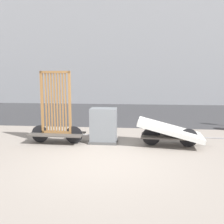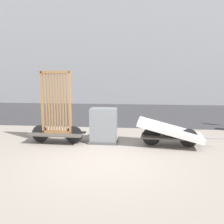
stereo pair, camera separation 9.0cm
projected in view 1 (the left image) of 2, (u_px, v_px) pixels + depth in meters
ground_plane at (105, 162)px, 6.25m from camera, size 60.00×60.00×0.00m
road_strip at (124, 113)px, 14.35m from camera, size 56.00×8.26×0.01m
building_facade at (129, 28)px, 19.60m from camera, size 48.00×4.00×11.13m
bike_cart_with_bedframe at (57, 120)px, 7.90m from camera, size 2.35×0.78×2.18m
bike_cart_with_mattress at (170, 131)px, 7.60m from camera, size 2.49×1.17×0.78m
utility_cabinet at (104, 127)px, 7.97m from camera, size 0.84×0.60×1.07m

